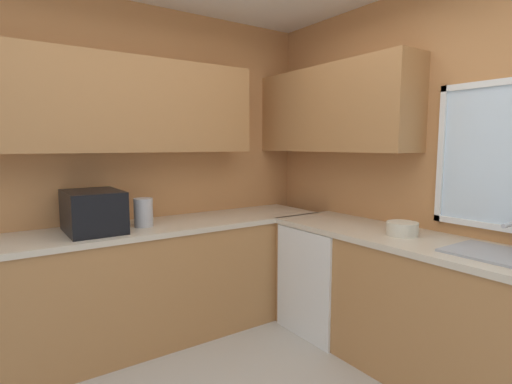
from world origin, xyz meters
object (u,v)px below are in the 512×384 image
object	(u,v)px
microwave	(93,211)
kettle	(143,212)
bowl	(402,229)
dishwasher	(329,278)
sink_assembly	(505,255)

from	to	relation	value
microwave	kettle	xyz separation A→B (m)	(0.02, 0.35, -0.04)
bowl	microwave	bearing A→B (deg)	-127.64
dishwasher	microwave	xyz separation A→B (m)	(-0.66, -1.66, 0.62)
dishwasher	microwave	bearing A→B (deg)	-111.72
sink_assembly	bowl	size ratio (longest dim) A/B	2.72
microwave	sink_assembly	bearing A→B (deg)	41.10
microwave	sink_assembly	xyz separation A→B (m)	(1.94, 1.69, -0.13)
bowl	kettle	bearing A→B (deg)	-133.77
microwave	kettle	size ratio (longest dim) A/B	2.26
bowl	dishwasher	bearing A→B (deg)	-177.32
microwave	bowl	xyz separation A→B (m)	(1.30, 1.69, -0.10)
dishwasher	kettle	xyz separation A→B (m)	(-0.64, -1.31, 0.58)
sink_assembly	dishwasher	bearing A→B (deg)	-178.35
dishwasher	kettle	size ratio (longest dim) A/B	4.02
dishwasher	sink_assembly	bearing A→B (deg)	1.65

